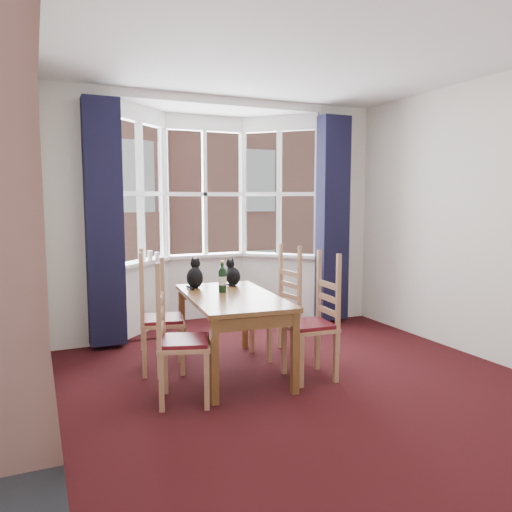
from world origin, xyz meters
TOP-DOWN VIEW (x-y plane):
  - floor at (0.00, 0.00)m, footprint 4.50×4.50m
  - ceiling at (0.00, 0.00)m, footprint 4.50×4.50m
  - wall_left at (-2.00, 0.00)m, footprint 0.00×4.50m
  - wall_right at (2.00, 0.00)m, footprint 0.00×4.50m
  - wall_back_pier_left at (-1.65, 2.25)m, footprint 0.70×0.12m
  - wall_back_pier_right at (1.65, 2.25)m, footprint 0.70×0.12m
  - bay_window at (0.00, 2.75)m, footprint 2.76×0.94m
  - curtain_left at (-1.42, 2.07)m, footprint 0.38×0.22m
  - curtain_right at (1.42, 2.07)m, footprint 0.38×0.22m
  - dining_table at (-0.46, 0.82)m, footprint 0.91×1.52m
  - chair_left_near at (-1.14, 0.35)m, footprint 0.51×0.52m
  - chair_left_far at (-1.13, 1.14)m, footprint 0.48×0.49m
  - chair_right_near at (0.20, 0.37)m, footprint 0.43×0.44m
  - chair_right_far at (0.22, 1.12)m, footprint 0.44×0.45m
  - cat_left at (-0.66, 1.33)m, footprint 0.23×0.26m
  - cat_right at (-0.25, 1.33)m, footprint 0.16×0.21m
  - wine_bottle at (-0.49, 0.99)m, footprint 0.08×0.08m
  - candle_tall at (-0.83, 2.60)m, footprint 0.06×0.06m
  - candle_short at (-0.74, 2.63)m, footprint 0.06×0.06m
  - street at (0.00, 32.25)m, footprint 80.00×80.00m
  - tenement_building at (0.00, 14.01)m, footprint 18.40×7.80m

SIDE VIEW (x-z plane):
  - street at x=0.00m, z-range -6.00..-6.00m
  - floor at x=0.00m, z-range 0.00..0.00m
  - chair_left_near at x=-1.14m, z-range 0.01..0.93m
  - chair_left_far at x=-1.13m, z-range 0.01..0.93m
  - chair_right_near at x=0.20m, z-range 0.01..0.93m
  - chair_right_far at x=0.22m, z-range 0.01..0.93m
  - dining_table at x=-0.46m, z-range 0.28..1.01m
  - cat_right at x=-0.25m, z-range 0.69..0.97m
  - cat_left at x=-0.66m, z-range 0.69..1.00m
  - wine_bottle at x=-0.49m, z-range 0.71..1.01m
  - candle_short at x=-0.74m, z-range 0.87..0.96m
  - candle_tall at x=-0.83m, z-range 0.87..0.99m
  - curtain_left at x=-1.42m, z-range 0.05..2.65m
  - curtain_right at x=1.42m, z-range 0.05..2.65m
  - wall_left at x=-2.00m, z-range -0.85..3.65m
  - wall_right at x=2.00m, z-range -0.85..3.65m
  - wall_back_pier_left at x=-1.65m, z-range 0.00..2.80m
  - wall_back_pier_right at x=1.65m, z-range 0.00..2.80m
  - bay_window at x=0.00m, z-range 0.00..2.80m
  - tenement_building at x=0.00m, z-range -6.00..9.20m
  - ceiling at x=0.00m, z-range 2.80..2.80m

